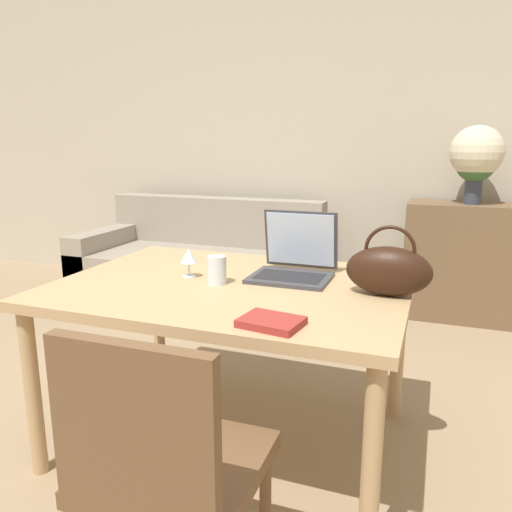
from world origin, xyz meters
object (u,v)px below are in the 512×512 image
object	(u,v)px
chair	(164,463)
handbag	(389,270)
drinking_glass	(217,270)
laptop	(295,259)
couch	(200,268)
wine_glass	(189,257)
flower_vase	(476,156)

from	to	relation	value
chair	handbag	bearing A→B (deg)	62.45
handbag	drinking_glass	bearing A→B (deg)	-173.29
handbag	chair	bearing A→B (deg)	-117.01
chair	handbag	distance (m)	1.04
laptop	handbag	size ratio (longest dim) A/B	1.04
couch	wine_glass	size ratio (longest dim) A/B	15.34
chair	flower_vase	size ratio (longest dim) A/B	1.59
chair	drinking_glass	xyz separation A→B (m)	(-0.21, 0.80, 0.29)
drinking_glass	wine_glass	bearing A→B (deg)	161.12
couch	flower_vase	size ratio (longest dim) A/B	3.50
couch	flower_vase	world-z (taller)	flower_vase
laptop	drinking_glass	size ratio (longest dim) A/B	2.84
chair	couch	xyz separation A→B (m)	(-1.19, 2.58, -0.21)
chair	couch	world-z (taller)	chair
couch	handbag	distance (m)	2.42
chair	wine_glass	size ratio (longest dim) A/B	6.97
chair	laptop	size ratio (longest dim) A/B	2.64
drinking_glass	wine_glass	distance (m)	0.17
laptop	handbag	distance (m)	0.43
laptop	drinking_glass	distance (m)	0.35
couch	laptop	distance (m)	2.04
couch	laptop	bearing A→B (deg)	-51.35
wine_glass	handbag	xyz separation A→B (m)	(0.82, 0.02, 0.01)
drinking_glass	handbag	size ratio (longest dim) A/B	0.37
chair	couch	bearing A→B (deg)	114.23
laptop	wine_glass	size ratio (longest dim) A/B	2.64
laptop	flower_vase	distance (m)	2.02
chair	couch	size ratio (longest dim) A/B	0.45
chair	drinking_glass	bearing A→B (deg)	104.47
wine_glass	flower_vase	world-z (taller)	flower_vase
laptop	flower_vase	size ratio (longest dim) A/B	0.60
handbag	couch	bearing A→B (deg)	133.95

